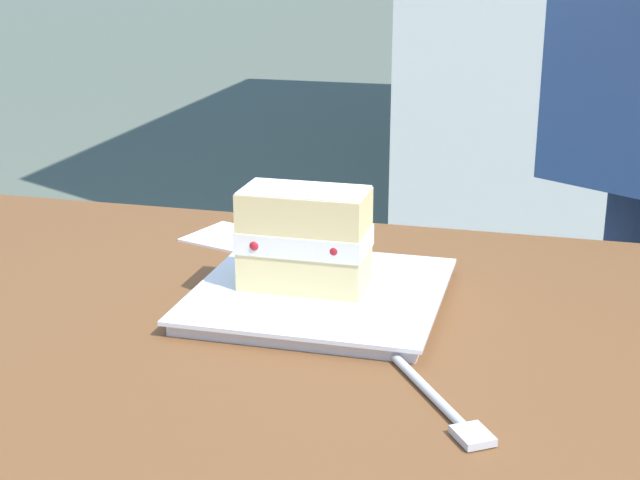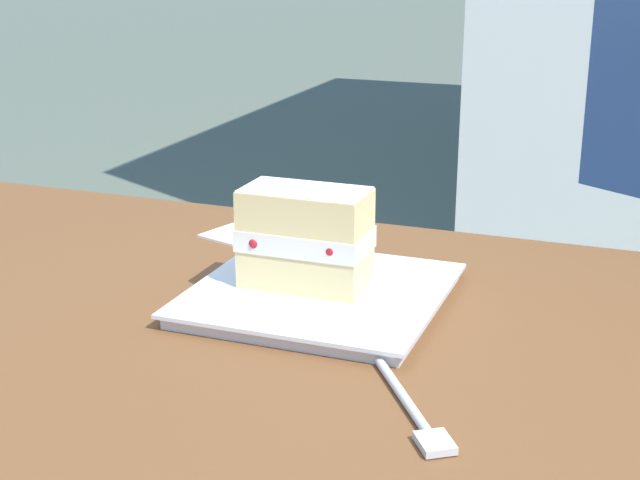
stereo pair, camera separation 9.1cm
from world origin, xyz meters
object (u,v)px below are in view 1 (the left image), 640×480
object	(u,v)px
dessert_plate	(320,295)
paper_napkin	(251,241)
dessert_fork	(438,400)
cake_slice	(305,238)

from	to	relation	value
dessert_plate	paper_napkin	world-z (taller)	dessert_plate
dessert_plate	paper_napkin	size ratio (longest dim) A/B	1.41
dessert_plate	dessert_fork	size ratio (longest dim) A/B	1.61
dessert_plate	cake_slice	bearing A→B (deg)	-6.46
cake_slice	paper_napkin	xyz separation A→B (m)	(0.11, -0.16, -0.06)
dessert_plate	dessert_fork	distance (m)	0.23
dessert_plate	paper_napkin	bearing A→B (deg)	-51.79
dessert_plate	dessert_fork	xyz separation A→B (m)	(-0.14, 0.18, -0.00)
paper_napkin	dessert_fork	bearing A→B (deg)	128.14
dessert_plate	cake_slice	xyz separation A→B (m)	(0.02, -0.00, 0.06)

